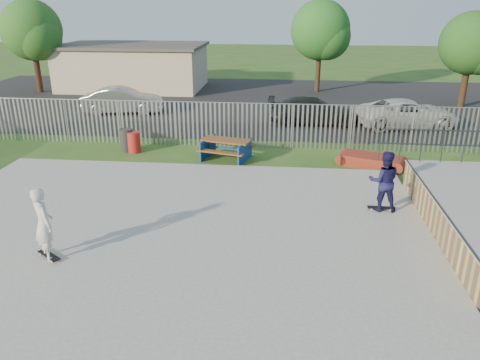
# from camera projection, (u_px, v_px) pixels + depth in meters

# --- Properties ---
(ground) EXTENTS (120.00, 120.00, 0.00)m
(ground) POSITION_uv_depth(u_px,v_px,m) (162.00, 240.00, 13.01)
(ground) COLOR #30551D
(ground) RESTS_ON ground
(concrete_slab) EXTENTS (15.00, 12.00, 0.15)m
(concrete_slab) POSITION_uv_depth(u_px,v_px,m) (161.00, 238.00, 12.98)
(concrete_slab) COLOR gray
(concrete_slab) RESTS_ON ground
(fence) EXTENTS (26.04, 16.02, 2.00)m
(fence) POSITION_uv_depth(u_px,v_px,m) (220.00, 156.00, 16.81)
(fence) COLOR gray
(fence) RESTS_ON ground
(picnic_table) EXTENTS (2.36, 2.11, 0.84)m
(picnic_table) POSITION_uv_depth(u_px,v_px,m) (226.00, 149.00, 19.44)
(picnic_table) COLOR brown
(picnic_table) RESTS_ON ground
(funbox) EXTENTS (2.45, 1.82, 0.44)m
(funbox) POSITION_uv_depth(u_px,v_px,m) (371.00, 161.00, 18.71)
(funbox) COLOR maroon
(funbox) RESTS_ON ground
(trash_bin_red) EXTENTS (0.55, 0.55, 0.91)m
(trash_bin_red) POSITION_uv_depth(u_px,v_px,m) (134.00, 142.00, 20.28)
(trash_bin_red) COLOR #AF1F1B
(trash_bin_red) RESTS_ON ground
(trash_bin_grey) EXTENTS (0.59, 0.59, 0.98)m
(trash_bin_grey) POSITION_uv_depth(u_px,v_px,m) (127.00, 140.00, 20.46)
(trash_bin_grey) COLOR #29292C
(trash_bin_grey) RESTS_ON ground
(parking_lot) EXTENTS (40.00, 18.00, 0.02)m
(parking_lot) POSITION_uv_depth(u_px,v_px,m) (235.00, 101.00, 30.63)
(parking_lot) COLOR black
(parking_lot) RESTS_ON ground
(car_silver) EXTENTS (4.72, 2.27, 1.49)m
(car_silver) POSITION_uv_depth(u_px,v_px,m) (123.00, 100.00, 27.10)
(car_silver) COLOR #A9A9AD
(car_silver) RESTS_ON parking_lot
(car_dark) EXTENTS (4.78, 2.00, 1.38)m
(car_dark) POSITION_uv_depth(u_px,v_px,m) (313.00, 111.00, 24.78)
(car_dark) COLOR black
(car_dark) RESTS_ON parking_lot
(car_white) EXTENTS (5.48, 3.20, 1.43)m
(car_white) POSITION_uv_depth(u_px,v_px,m) (408.00, 113.00, 24.15)
(car_white) COLOR silver
(car_white) RESTS_ON parking_lot
(building) EXTENTS (10.40, 6.40, 3.20)m
(building) POSITION_uv_depth(u_px,v_px,m) (133.00, 66.00, 34.49)
(building) COLOR beige
(building) RESTS_ON ground
(tree_left) EXTENTS (4.10, 4.10, 6.33)m
(tree_left) POSITION_uv_depth(u_px,v_px,m) (31.00, 30.00, 32.02)
(tree_left) COLOR #382116
(tree_left) RESTS_ON ground
(tree_mid) EXTENTS (4.08, 4.08, 6.29)m
(tree_mid) POSITION_uv_depth(u_px,v_px,m) (320.00, 30.00, 32.26)
(tree_mid) COLOR #3C2A18
(tree_mid) RESTS_ON ground
(tree_right) EXTENTS (3.67, 3.67, 5.66)m
(tree_right) POSITION_uv_depth(u_px,v_px,m) (471.00, 43.00, 27.58)
(tree_right) COLOR #3B2617
(tree_right) RESTS_ON ground
(skateboard_a) EXTENTS (0.80, 0.22, 0.08)m
(skateboard_a) POSITION_uv_depth(u_px,v_px,m) (381.00, 208.00, 14.53)
(skateboard_a) COLOR black
(skateboard_a) RESTS_ON concrete_slab
(skateboard_b) EXTENTS (0.77, 0.62, 0.08)m
(skateboard_b) POSITION_uv_depth(u_px,v_px,m) (49.00, 256.00, 11.84)
(skateboard_b) COLOR black
(skateboard_b) RESTS_ON concrete_slab
(skater_navy) EXTENTS (0.94, 0.74, 1.90)m
(skater_navy) POSITION_uv_depth(u_px,v_px,m) (384.00, 181.00, 14.20)
(skater_navy) COLOR #171644
(skater_navy) RESTS_ON concrete_slab
(skater_white) EXTENTS (0.81, 0.81, 1.90)m
(skater_white) POSITION_uv_depth(u_px,v_px,m) (44.00, 224.00, 11.51)
(skater_white) COLOR silver
(skater_white) RESTS_ON concrete_slab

